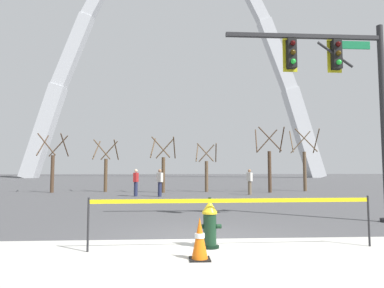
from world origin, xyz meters
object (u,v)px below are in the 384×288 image
object	(u,v)px
pedestrian_walking_left	(250,182)
pedestrian_walking_right	(136,182)
pedestrian_standing_center	(160,182)
monument_arch	(177,58)
fire_hydrant	(210,224)
traffic_cone_by_hydrant	(200,239)
traffic_signal_gantry	(346,86)

from	to	relation	value
pedestrian_walking_left	pedestrian_walking_right	size ratio (longest dim) A/B	1.00
pedestrian_standing_center	monument_arch	bearing A→B (deg)	88.24
fire_hydrant	traffic_cone_by_hydrant	xyz separation A→B (m)	(-0.27, -0.88, -0.11)
traffic_signal_gantry	pedestrian_walking_right	world-z (taller)	traffic_signal_gantry
traffic_signal_gantry	fire_hydrant	bearing A→B (deg)	-146.70
monument_arch	pedestrian_walking_left	distance (m)	51.53
fire_hydrant	traffic_signal_gantry	bearing A→B (deg)	33.30
pedestrian_standing_center	pedestrian_walking_right	bearing A→B (deg)	166.39
traffic_cone_by_hydrant	pedestrian_walking_left	xyz separation A→B (m)	(4.34, 14.85, 0.46)
monument_arch	traffic_signal_gantry	bearing A→B (deg)	-85.43
traffic_cone_by_hydrant	traffic_signal_gantry	size ratio (longest dim) A/B	0.12
traffic_signal_gantry	pedestrian_walking_left	bearing A→B (deg)	92.21
pedestrian_standing_center	pedestrian_walking_right	xyz separation A→B (m)	(-1.42, 0.34, 0.00)
fire_hydrant	monument_arch	world-z (taller)	monument_arch
traffic_signal_gantry	pedestrian_standing_center	distance (m)	11.95
monument_arch	pedestrian_standing_center	xyz separation A→B (m)	(-1.44, -46.86, -23.52)
fire_hydrant	traffic_cone_by_hydrant	bearing A→B (deg)	-107.21
fire_hydrant	pedestrian_standing_center	bearing A→B (deg)	96.62
pedestrian_standing_center	pedestrian_walking_right	size ratio (longest dim) A/B	1.00
traffic_cone_by_hydrant	fire_hydrant	bearing A→B (deg)	72.79
pedestrian_walking_left	pedestrian_standing_center	bearing A→B (deg)	-167.78
traffic_signal_gantry	traffic_cone_by_hydrant	bearing A→B (deg)	-141.23
traffic_cone_by_hydrant	pedestrian_standing_center	size ratio (longest dim) A/B	0.46
monument_arch	pedestrian_walking_left	xyz separation A→B (m)	(4.11, -45.66, -23.52)
traffic_signal_gantry	pedestrian_walking_right	distance (m)	12.99
traffic_cone_by_hydrant	monument_arch	distance (m)	65.09
pedestrian_walking_left	pedestrian_standing_center	xyz separation A→B (m)	(-5.55, -1.20, 0.00)
traffic_cone_by_hydrant	pedestrian_standing_center	world-z (taller)	pedestrian_standing_center
fire_hydrant	pedestrian_standing_center	distance (m)	12.87
monument_arch	pedestrian_walking_right	bearing A→B (deg)	-93.52
traffic_signal_gantry	pedestrian_standing_center	xyz separation A→B (m)	(-5.98, 9.82, -3.25)
monument_arch	pedestrian_standing_center	world-z (taller)	monument_arch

